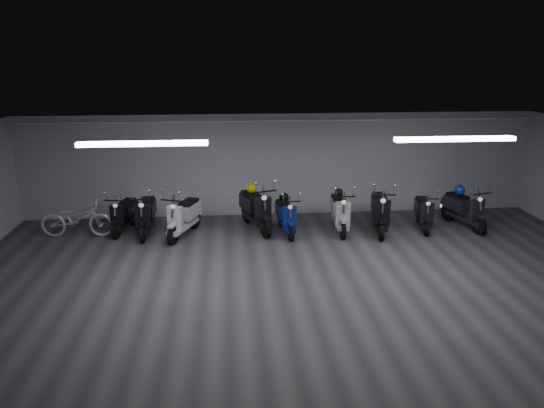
{
  "coord_description": "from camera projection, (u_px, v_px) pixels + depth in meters",
  "views": [
    {
      "loc": [
        -1.41,
        -8.42,
        4.37
      ],
      "look_at": [
        -0.46,
        2.5,
        1.05
      ],
      "focal_mm": 33.22,
      "sensor_mm": 36.0,
      "label": 1
    }
  ],
  "objects": [
    {
      "name": "conduit",
      "position": [
        281.0,
        121.0,
        13.34
      ],
      "size": [
        13.6,
        0.05,
        0.05
      ],
      "primitive_type": "cylinder",
      "rotation": [
        0.0,
        1.57,
        0.0
      ],
      "color": "white",
      "rests_on": "back_wall"
    },
    {
      "name": "scooter_3",
      "position": [
        256.0,
        202.0,
        12.69
      ],
      "size": [
        1.24,
        2.06,
        1.46
      ],
      "primitive_type": null,
      "rotation": [
        0.0,
        0.0,
        0.32
      ],
      "color": "black",
      "rests_on": "floor"
    },
    {
      "name": "back_wall",
      "position": [
        281.0,
        165.0,
        13.78
      ],
      "size": [
        14.0,
        0.01,
        2.8
      ],
      "primitive_type": "cube",
      "color": "#ADACAF",
      "rests_on": "ground"
    },
    {
      "name": "scooter_2",
      "position": [
        183.0,
        210.0,
        12.26
      ],
      "size": [
        1.22,
        1.89,
        1.34
      ],
      "primitive_type": null,
      "rotation": [
        0.0,
        0.0,
        -0.38
      ],
      "color": "silver",
      "rests_on": "floor"
    },
    {
      "name": "helmet_3",
      "position": [
        339.0,
        193.0,
        12.78
      ],
      "size": [
        0.23,
        0.23,
        0.23
      ],
      "primitive_type": "sphere",
      "color": "black",
      "rests_on": "scooter_6"
    },
    {
      "name": "helmet_0",
      "position": [
        284.0,
        197.0,
        12.61
      ],
      "size": [
        0.24,
        0.24,
        0.24
      ],
      "primitive_type": "sphere",
      "color": "black",
      "rests_on": "scooter_4"
    },
    {
      "name": "scooter_9",
      "position": [
        465.0,
        203.0,
        12.88
      ],
      "size": [
        1.02,
        1.85,
        1.31
      ],
      "primitive_type": null,
      "rotation": [
        0.0,
        0.0,
        0.26
      ],
      "color": "black",
      "rests_on": "floor"
    },
    {
      "name": "ceiling",
      "position": [
        312.0,
        147.0,
        8.6
      ],
      "size": [
        14.0,
        10.0,
        0.01
      ],
      "primitive_type": "cube",
      "color": "gray",
      "rests_on": "ground"
    },
    {
      "name": "floor",
      "position": [
        308.0,
        296.0,
        9.41
      ],
      "size": [
        14.0,
        10.0,
        0.01
      ],
      "primitive_type": "cube",
      "color": "#38383B",
      "rests_on": "ground"
    },
    {
      "name": "scooter_6",
      "position": [
        340.0,
        206.0,
        12.62
      ],
      "size": [
        0.72,
        1.83,
        1.33
      ],
      "primitive_type": null,
      "rotation": [
        0.0,
        0.0,
        -0.07
      ],
      "color": "#B2B1B6",
      "rests_on": "floor"
    },
    {
      "name": "scooter_4",
      "position": [
        286.0,
        210.0,
        12.47
      ],
      "size": [
        0.71,
        1.68,
        1.21
      ],
      "primitive_type": null,
      "rotation": [
        0.0,
        0.0,
        0.11
      ],
      "color": "navy",
      "rests_on": "floor"
    },
    {
      "name": "bicycle",
      "position": [
        76.0,
        215.0,
        12.26
      ],
      "size": [
        1.77,
        0.7,
        1.13
      ],
      "primitive_type": "imported",
      "rotation": [
        0.0,
        0.0,
        1.52
      ],
      "color": "white",
      "rests_on": "floor"
    },
    {
      "name": "scooter_0",
      "position": [
        124.0,
        209.0,
        12.6
      ],
      "size": [
        0.86,
        1.69,
        1.2
      ],
      "primitive_type": null,
      "rotation": [
        0.0,
        0.0,
        -0.21
      ],
      "color": "black",
      "rests_on": "floor"
    },
    {
      "name": "helmet_1",
      "position": [
        252.0,
        188.0,
        12.84
      ],
      "size": [
        0.27,
        0.27,
        0.27
      ],
      "primitive_type": "sphere",
      "color": "#BDC70B",
      "rests_on": "scooter_3"
    },
    {
      "name": "helmet_2",
      "position": [
        460.0,
        190.0,
        13.02
      ],
      "size": [
        0.27,
        0.27,
        0.27
      ],
      "primitive_type": "sphere",
      "color": "navy",
      "rests_on": "scooter_9"
    },
    {
      "name": "scooter_1",
      "position": [
        145.0,
        209.0,
        12.4
      ],
      "size": [
        0.61,
        1.78,
        1.32
      ],
      "primitive_type": null,
      "rotation": [
        0.0,
        0.0,
        -0.01
      ],
      "color": "black",
      "rests_on": "floor"
    },
    {
      "name": "scooter_8",
      "position": [
        424.0,
        207.0,
        12.8
      ],
      "size": [
        0.83,
        1.66,
        1.18
      ],
      "primitive_type": null,
      "rotation": [
        0.0,
        0.0,
        -0.19
      ],
      "color": "black",
      "rests_on": "floor"
    },
    {
      "name": "fluor_strip_left",
      "position": [
        143.0,
        144.0,
        9.32
      ],
      "size": [
        2.4,
        0.18,
        0.08
      ],
      "primitive_type": "cube",
      "color": "white",
      "rests_on": "ceiling"
    },
    {
      "name": "fluor_strip_right",
      "position": [
        455.0,
        139.0,
        9.82
      ],
      "size": [
        2.4,
        0.18,
        0.08
      ],
      "primitive_type": "cube",
      "color": "white",
      "rests_on": "ceiling"
    },
    {
      "name": "scooter_7",
      "position": [
        380.0,
        205.0,
        12.56
      ],
      "size": [
        1.01,
        2.0,
        1.42
      ],
      "primitive_type": null,
      "rotation": [
        0.0,
        0.0,
        -0.2
      ],
      "color": "black",
      "rests_on": "floor"
    }
  ]
}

